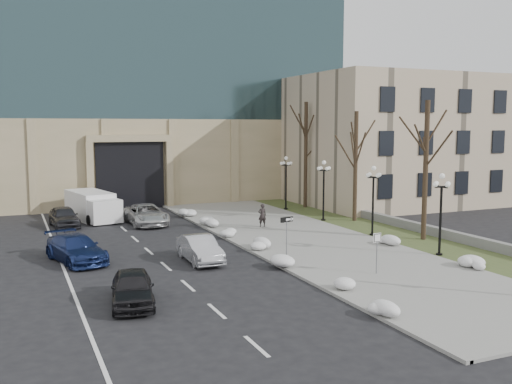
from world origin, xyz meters
TOP-DOWN VIEW (x-y plane):
  - ground at (0.00, 0.00)m, footprint 160.00×160.00m
  - sidewalk at (3.50, 14.00)m, footprint 9.00×40.00m
  - curb at (-1.00, 14.00)m, footprint 0.30×40.00m
  - grass_strip at (10.00, 14.00)m, footprint 4.00×40.00m
  - stone_wall at (12.00, 16.00)m, footprint 0.50×30.00m
  - office_tower at (-2.01, 43.58)m, footprint 40.00×24.70m
  - classical_building at (22.00, 27.98)m, footprint 22.00×18.12m
  - car_a at (-9.41, 4.18)m, footprint 2.40×4.46m
  - car_b at (-4.52, 10.26)m, footprint 1.54×4.37m
  - car_c at (-10.73, 12.91)m, footprint 3.33×5.49m
  - car_d at (-4.57, 23.18)m, footprint 2.62×5.54m
  - car_e at (-10.33, 24.61)m, footprint 2.12×4.59m
  - pedestrian at (2.78, 18.26)m, footprint 0.64×0.45m
  - box_truck at (-7.94, 27.22)m, footprint 3.67×7.20m
  - one_way_sign at (0.08, 8.63)m, footprint 0.92×0.33m
  - keep_sign at (2.58, 3.97)m, footprint 0.46×0.08m
  - snow_clump_a at (-0.79, -1.46)m, footprint 1.10×1.60m
  - snow_clump_b at (-0.40, 2.44)m, footprint 1.10×1.60m
  - snow_clump_c at (-0.85, 7.35)m, footprint 1.10×1.60m
  - snow_clump_d at (-0.48, 11.32)m, footprint 1.10×1.60m
  - snow_clump_e at (-0.79, 15.94)m, footprint 1.10×1.60m
  - snow_clump_f at (-0.80, 20.14)m, footprint 1.10×1.60m
  - snow_clump_g at (-0.67, 25.51)m, footprint 1.10×1.60m
  - snow_clump_h at (7.82, 2.75)m, footprint 1.10×1.60m
  - snow_clump_i at (7.49, 9.57)m, footprint 1.10×1.60m
  - lamppost_a at (8.30, 6.00)m, footprint 1.18×1.18m
  - lamppost_b at (8.30, 12.50)m, footprint 1.18×1.18m
  - lamppost_c at (8.30, 19.00)m, footprint 1.18×1.18m
  - lamppost_d at (8.30, 25.50)m, footprint 1.18×1.18m
  - tree_near at (10.50, 10.00)m, footprint 3.20×3.20m
  - tree_mid at (10.50, 18.00)m, footprint 3.20×3.20m
  - tree_far at (10.50, 26.00)m, footprint 3.20×3.20m

SIDE VIEW (x-z plane):
  - ground at x=0.00m, z-range 0.00..0.00m
  - grass_strip at x=10.00m, z-range 0.00..0.10m
  - sidewalk at x=3.50m, z-range 0.00..0.12m
  - curb at x=-1.00m, z-range 0.00..0.14m
  - snow_clump_a at x=-0.79m, z-range 0.12..0.48m
  - snow_clump_b at x=-0.40m, z-range 0.12..0.48m
  - snow_clump_c at x=-0.85m, z-range 0.12..0.48m
  - snow_clump_d at x=-0.48m, z-range 0.12..0.48m
  - snow_clump_e at x=-0.79m, z-range 0.12..0.48m
  - snow_clump_f at x=-0.80m, z-range 0.12..0.48m
  - snow_clump_g at x=-0.67m, z-range 0.12..0.48m
  - snow_clump_h at x=7.82m, z-range 0.12..0.48m
  - snow_clump_i at x=7.49m, z-range 0.12..0.48m
  - stone_wall at x=12.00m, z-range 0.00..0.70m
  - car_b at x=-4.52m, z-range 0.00..1.44m
  - car_a at x=-9.41m, z-range 0.00..1.44m
  - car_c at x=-10.73m, z-range 0.00..1.49m
  - car_e at x=-10.33m, z-range 0.00..1.52m
  - car_d at x=-4.57m, z-range 0.00..1.53m
  - pedestrian at x=2.78m, z-range 0.12..1.79m
  - box_truck at x=-7.94m, z-range -0.03..2.15m
  - keep_sign at x=2.58m, z-range 0.51..2.66m
  - one_way_sign at x=0.08m, z-range 0.80..3.24m
  - lamppost_a at x=8.30m, z-range 0.69..5.45m
  - lamppost_b at x=8.30m, z-range 0.69..5.45m
  - lamppost_c at x=8.30m, z-range 0.69..5.45m
  - lamppost_d at x=8.30m, z-range 0.69..5.45m
  - tree_mid at x=10.50m, z-range 1.25..9.75m
  - tree_near at x=10.50m, z-range 1.33..10.33m
  - classical_building at x=22.00m, z-range 0.00..12.00m
  - tree_far at x=10.50m, z-range 1.40..10.90m
  - office_tower at x=-2.01m, z-range 0.49..36.49m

